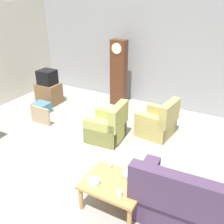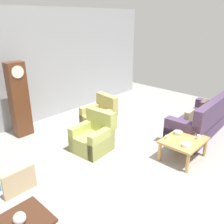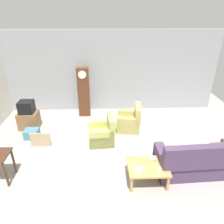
% 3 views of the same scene
% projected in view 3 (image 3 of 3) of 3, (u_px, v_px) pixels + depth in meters
% --- Properties ---
extents(ground_plane, '(10.40, 10.40, 0.00)m').
position_uv_depth(ground_plane, '(116.00, 163.00, 5.64)').
color(ground_plane, '#999691').
extents(garage_door_wall, '(8.40, 0.16, 3.20)m').
position_uv_depth(garage_door_wall, '(112.00, 72.00, 8.16)').
color(garage_door_wall, '#9EA0A5').
rests_on(garage_door_wall, ground_plane).
extents(couch_floral, '(2.14, 0.98, 1.04)m').
position_uv_depth(couch_floral, '(198.00, 162.00, 5.18)').
color(couch_floral, '#4C3856').
rests_on(couch_floral, ground_plane).
extents(armchair_olive_near, '(0.85, 0.83, 0.92)m').
position_uv_depth(armchair_olive_near, '(103.00, 134.00, 6.44)').
color(armchair_olive_near, tan).
rests_on(armchair_olive_near, ground_plane).
extents(armchair_olive_far, '(0.88, 0.85, 0.92)m').
position_uv_depth(armchair_olive_far, '(130.00, 122.00, 7.15)').
color(armchair_olive_far, tan).
rests_on(armchair_olive_far, ground_plane).
extents(coffee_table_wood, '(0.96, 0.76, 0.47)m').
position_uv_depth(coffee_table_wood, '(148.00, 168.00, 4.90)').
color(coffee_table_wood, tan).
rests_on(coffee_table_wood, ground_plane).
extents(grandfather_clock, '(0.44, 0.30, 1.93)m').
position_uv_depth(grandfather_clock, '(84.00, 92.00, 7.86)').
color(grandfather_clock, '#562D19').
rests_on(grandfather_clock, ground_plane).
extents(tv_stand_cabinet, '(0.68, 0.52, 0.62)m').
position_uv_depth(tv_stand_cabinet, '(29.00, 120.00, 7.24)').
color(tv_stand_cabinet, brown).
rests_on(tv_stand_cabinet, ground_plane).
extents(tv_crt, '(0.48, 0.44, 0.42)m').
position_uv_depth(tv_crt, '(26.00, 107.00, 7.01)').
color(tv_crt, black).
rests_on(tv_crt, tv_stand_cabinet).
extents(framed_picture_leaning, '(0.60, 0.05, 0.47)m').
position_uv_depth(framed_picture_leaning, '(41.00, 140.00, 6.27)').
color(framed_picture_leaning, tan).
rests_on(framed_picture_leaning, ground_plane).
extents(storage_box_blue, '(0.44, 0.38, 0.29)m').
position_uv_depth(storage_box_blue, '(32.00, 134.00, 6.75)').
color(storage_box_blue, teal).
rests_on(storage_box_blue, ground_plane).
extents(cup_white_porcelain, '(0.08, 0.08, 0.10)m').
position_uv_depth(cup_white_porcelain, '(159.00, 171.00, 4.66)').
color(cup_white_porcelain, white).
rests_on(cup_white_porcelain, coffee_table_wood).
extents(cup_blue_rimmed, '(0.08, 0.08, 0.07)m').
position_uv_depth(cup_blue_rimmed, '(164.00, 167.00, 4.77)').
color(cup_blue_rimmed, silver).
rests_on(cup_blue_rimmed, coffee_table_wood).
extents(cup_cream_tall, '(0.08, 0.08, 0.07)m').
position_uv_depth(cup_cream_tall, '(136.00, 157.00, 5.11)').
color(cup_cream_tall, beige).
rests_on(cup_cream_tall, coffee_table_wood).
extents(bowl_white_stacked, '(0.19, 0.19, 0.07)m').
position_uv_depth(bowl_white_stacked, '(138.00, 170.00, 4.68)').
color(bowl_white_stacked, white).
rests_on(bowl_white_stacked, coffee_table_wood).
extents(bowl_shallow_green, '(0.20, 0.20, 0.07)m').
position_uv_depth(bowl_shallow_green, '(152.00, 159.00, 5.06)').
color(bowl_shallow_green, '#B2C69E').
rests_on(bowl_shallow_green, coffee_table_wood).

